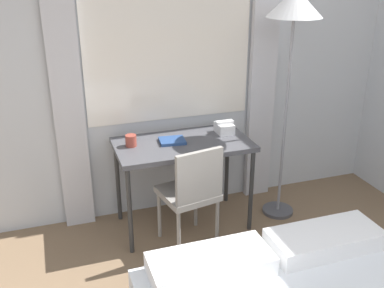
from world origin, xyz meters
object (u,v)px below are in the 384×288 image
(standing_lamp, at_px, (294,19))
(mug, at_px, (131,141))
(book, at_px, (172,141))
(desk, at_px, (183,150))
(desk_chair, at_px, (192,190))
(telephone, at_px, (224,128))

(standing_lamp, xyz_separation_m, mug, (-1.27, 0.14, -0.89))
(book, bearing_deg, desk, -20.02)
(desk_chair, bearing_deg, desk, 73.76)
(desk, distance_m, mug, 0.43)
(desk, relative_size, book, 5.00)
(desk_chair, height_order, standing_lamp, standing_lamp)
(standing_lamp, height_order, mug, standing_lamp)
(standing_lamp, xyz_separation_m, book, (-0.95, 0.12, -0.92))
(telephone, xyz_separation_m, mug, (-0.80, -0.03, -0.00))
(book, relative_size, mug, 2.37)
(desk_chair, xyz_separation_m, standing_lamp, (0.90, 0.23, 1.20))
(desk, distance_m, standing_lamp, 1.33)
(book, bearing_deg, desk_chair, -82.13)
(standing_lamp, distance_m, telephone, 1.02)
(standing_lamp, bearing_deg, telephone, 159.97)
(desk_chair, relative_size, telephone, 5.40)
(standing_lamp, bearing_deg, desk_chair, -165.70)
(desk, bearing_deg, book, 159.98)
(desk_chair, relative_size, standing_lamp, 0.45)
(standing_lamp, relative_size, book, 8.83)
(desk_chair, xyz_separation_m, book, (-0.05, 0.35, 0.28))
(desk_chair, relative_size, mug, 9.36)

